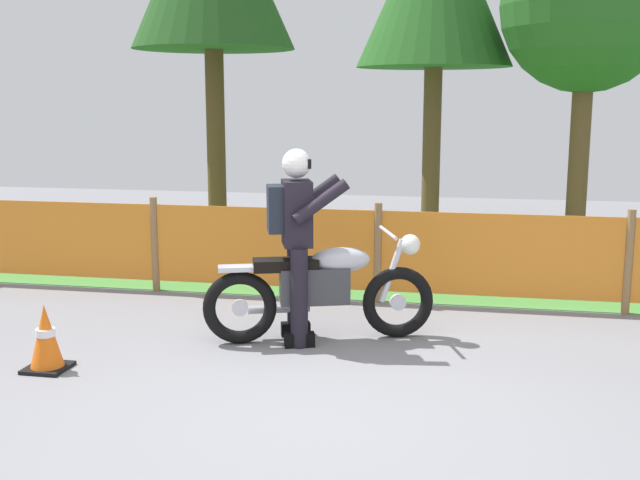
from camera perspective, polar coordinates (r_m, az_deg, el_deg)
name	(u,v)px	position (r m, az deg, el deg)	size (l,w,h in m)	color
ground	(325,410)	(5.45, 0.39, -12.43)	(24.00, 24.00, 0.02)	gray
grass_verge	(402,250)	(10.96, 6.04, -0.76)	(24.00, 5.70, 0.01)	#4C8C3D
barrier_fence	(378,251)	(8.07, 4.28, -0.84)	(9.96, 0.08, 1.05)	olive
tree_near_right	(588,8)	(11.64, 19.09, 15.84)	(2.37, 2.37, 4.54)	brown
motorcycle_lead	(321,288)	(6.79, 0.11, -3.58)	(1.97, 0.87, 0.97)	black
rider_lead	(296,235)	(6.66, -1.78, 0.39)	(0.77, 0.67, 1.69)	black
traffic_cone	(46,338)	(6.47, -19.52, -6.81)	(0.32, 0.32, 0.53)	black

